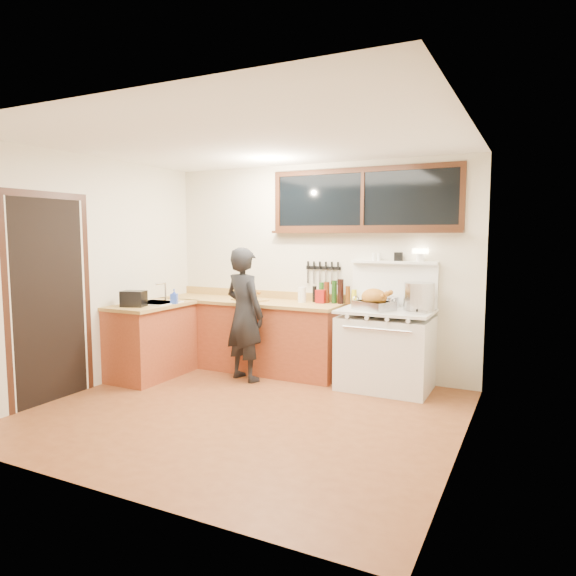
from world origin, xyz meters
The scene contains 20 objects.
ground_plane centered at (0.00, 0.00, -0.01)m, with size 4.00×3.50×0.02m, color brown.
room_shell centered at (0.00, 0.00, 1.65)m, with size 4.10×3.60×2.65m.
counter_back centered at (-0.80, 1.45, 0.45)m, with size 2.44×0.64×1.00m.
counter_left centered at (-1.70, 0.62, 0.45)m, with size 0.64×1.09×0.90m.
sink_unit centered at (-1.68, 0.70, 0.85)m, with size 0.50×0.45×0.37m.
vintage_stove centered at (1.00, 1.41, 0.47)m, with size 1.02×0.74×1.58m.
back_window centered at (0.60, 1.72, 2.06)m, with size 2.32×0.13×0.77m.
left_doorway centered at (-1.99, -0.55, 1.09)m, with size 0.02×1.04×2.17m.
knife_strip centered at (0.10, 1.73, 1.31)m, with size 0.46×0.03×0.28m.
man centered at (-0.61, 1.01, 0.79)m, with size 0.67×0.54×1.58m.
soap_bottle centered at (-1.43, 0.74, 0.99)m, with size 0.11×0.11×0.18m.
toaster centered at (-1.70, 0.34, 0.99)m, with size 0.31×0.25×0.18m.
cutting_board centered at (-0.76, 1.40, 0.95)m, with size 0.49×0.43×0.14m.
roast_turkey centered at (0.89, 1.32, 1.00)m, with size 0.49×0.44×0.24m.
stockpot centered at (1.34, 1.48, 1.05)m, with size 0.43×0.43×0.31m.
saucepan centered at (1.01, 1.59, 0.96)m, with size 0.18×0.29×0.12m.
pot_lid centered at (1.36, 1.31, 0.91)m, with size 0.30×0.30×0.04m.
coffee_tin centered at (0.14, 1.57, 0.98)m, with size 0.11×0.09×0.16m.
pitcher centered at (-0.10, 1.54, 1.00)m, with size 0.13×0.13×0.19m.
bottle_cluster centered at (0.29, 1.63, 1.03)m, with size 0.57×0.07×0.30m.
Camera 1 is at (2.53, -4.15, 1.74)m, focal length 32.00 mm.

